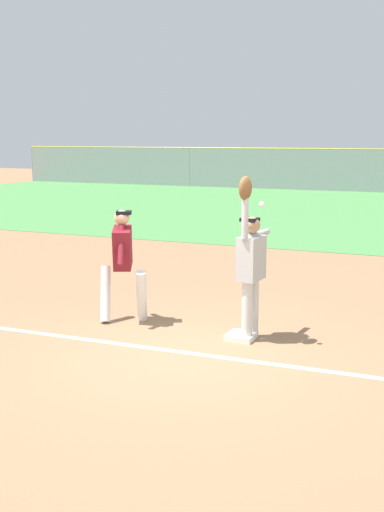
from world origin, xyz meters
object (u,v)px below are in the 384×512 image
object	(u,v)px
first_base	(241,336)
fielder	(251,261)
baseball	(262,204)
parked_car_red	(229,173)
parked_car_white	(308,174)
runner	(123,258)

from	to	relation	value
first_base	fielder	xyz separation A→B (m)	(0.10, 0.04, 1.08)
baseball	first_base	bearing A→B (deg)	151.94
parked_car_red	parked_car_white	size ratio (longest dim) A/B	1.02
baseball	parked_car_red	xyz separation A→B (m)	(-10.01, 27.56, -1.24)
first_base	parked_car_red	bearing A→B (deg)	109.51
fielder	parked_car_red	xyz separation A→B (m)	(-9.81, 27.36, -0.45)
first_base	parked_car_red	xyz separation A→B (m)	(-9.71, 27.40, 0.63)
first_base	parked_car_white	world-z (taller)	parked_car_white
runner	first_base	bearing A→B (deg)	-27.00
parked_car_red	runner	bearing A→B (deg)	-80.76
first_base	fielder	bearing A→B (deg)	22.60
runner	parked_car_red	bearing A→B (deg)	81.89
fielder	baseball	distance (m)	0.85
baseball	parked_car_white	bearing A→B (deg)	100.92
runner	parked_car_white	xyz separation A→B (m)	(-3.17, 27.64, -0.32)
fielder	parked_car_white	distance (m)	28.18
baseball	parked_car_white	xyz separation A→B (m)	(-5.38, 27.90, -1.24)
fielder	parked_car_red	world-z (taller)	fielder
baseball	parked_car_red	distance (m)	29.35
parked_car_white	parked_car_red	bearing A→B (deg)	-178.52
baseball	runner	bearing A→B (deg)	173.31
parked_car_red	parked_car_white	distance (m)	4.64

